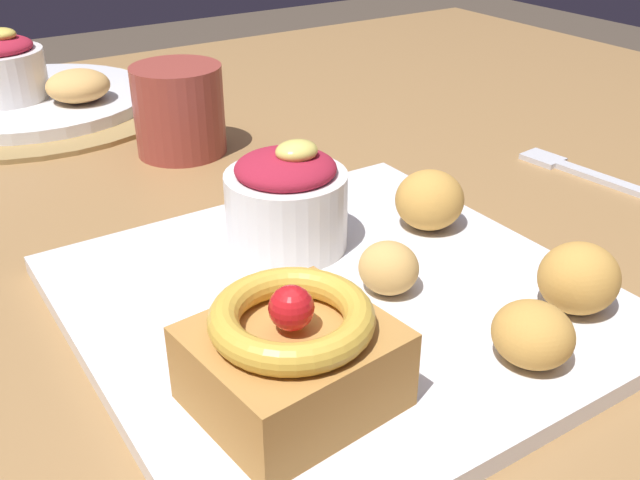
{
  "coord_description": "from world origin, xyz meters",
  "views": [
    {
      "loc": [
        -0.15,
        -0.47,
        0.98
      ],
      "look_at": [
        0.06,
        -0.14,
        0.77
      ],
      "focal_mm": 40.78,
      "sensor_mm": 36.0,
      "label": 1
    }
  ],
  "objects_px": {
    "fritter_middle": "(533,334)",
    "back_plate": "(33,99)",
    "front_plate": "(338,301)",
    "berry_ramekin": "(287,201)",
    "fritter_back": "(389,268)",
    "fritter_extra": "(579,278)",
    "fork": "(576,170)",
    "cake_slice": "(292,355)",
    "back_pastry": "(78,86)",
    "fritter_front": "(429,200)",
    "coffee_mug": "(179,110)"
  },
  "relations": [
    {
      "from": "berry_ramekin",
      "to": "back_plate",
      "type": "distance_m",
      "value": 0.44
    },
    {
      "from": "fritter_middle",
      "to": "fork",
      "type": "relative_size",
      "value": 0.35
    },
    {
      "from": "fritter_middle",
      "to": "back_plate",
      "type": "xyz_separation_m",
      "value": [
        -0.11,
        0.62,
        -0.02
      ]
    },
    {
      "from": "cake_slice",
      "to": "front_plate",
      "type": "bearing_deg",
      "value": 43.24
    },
    {
      "from": "berry_ramekin",
      "to": "fritter_middle",
      "type": "relative_size",
      "value": 1.86
    },
    {
      "from": "fritter_front",
      "to": "fritter_back",
      "type": "height_order",
      "value": "fritter_front"
    },
    {
      "from": "fritter_back",
      "to": "fork",
      "type": "bearing_deg",
      "value": 16.04
    },
    {
      "from": "back_plate",
      "to": "front_plate",
      "type": "bearing_deg",
      "value": -83.4
    },
    {
      "from": "front_plate",
      "to": "back_plate",
      "type": "bearing_deg",
      "value": 96.6
    },
    {
      "from": "front_plate",
      "to": "fritter_back",
      "type": "height_order",
      "value": "fritter_back"
    },
    {
      "from": "fork",
      "to": "fritter_front",
      "type": "bearing_deg",
      "value": 91.16
    },
    {
      "from": "berry_ramekin",
      "to": "back_pastry",
      "type": "distance_m",
      "value": 0.38
    },
    {
      "from": "berry_ramekin",
      "to": "fork",
      "type": "height_order",
      "value": "berry_ramekin"
    },
    {
      "from": "cake_slice",
      "to": "fritter_extra",
      "type": "relative_size",
      "value": 2.05
    },
    {
      "from": "fork",
      "to": "coffee_mug",
      "type": "xyz_separation_m",
      "value": [
        -0.27,
        0.24,
        0.04
      ]
    },
    {
      "from": "berry_ramekin",
      "to": "coffee_mug",
      "type": "bearing_deg",
      "value": 84.71
    },
    {
      "from": "fritter_middle",
      "to": "fork",
      "type": "bearing_deg",
      "value": 34.88
    },
    {
      "from": "fritter_back",
      "to": "front_plate",
      "type": "bearing_deg",
      "value": 152.4
    },
    {
      "from": "fritter_extra",
      "to": "fork",
      "type": "bearing_deg",
      "value": 38.99
    },
    {
      "from": "fritter_front",
      "to": "back_plate",
      "type": "distance_m",
      "value": 0.5
    },
    {
      "from": "fritter_back",
      "to": "fork",
      "type": "relative_size",
      "value": 0.3
    },
    {
      "from": "fritter_extra",
      "to": "back_plate",
      "type": "bearing_deg",
      "value": 105.64
    },
    {
      "from": "fritter_back",
      "to": "back_plate",
      "type": "relative_size",
      "value": 0.15
    },
    {
      "from": "back_plate",
      "to": "coffee_mug",
      "type": "xyz_separation_m",
      "value": [
        0.09,
        -0.21,
        0.03
      ]
    },
    {
      "from": "fritter_extra",
      "to": "fork",
      "type": "height_order",
      "value": "fritter_extra"
    },
    {
      "from": "back_pastry",
      "to": "front_plate",
      "type": "bearing_deg",
      "value": -87.3
    },
    {
      "from": "fritter_back",
      "to": "coffee_mug",
      "type": "height_order",
      "value": "coffee_mug"
    },
    {
      "from": "fritter_front",
      "to": "fritter_back",
      "type": "distance_m",
      "value": 0.09
    },
    {
      "from": "fritter_front",
      "to": "fritter_extra",
      "type": "xyz_separation_m",
      "value": [
        0.0,
        -0.13,
        -0.0
      ]
    },
    {
      "from": "front_plate",
      "to": "coffee_mug",
      "type": "distance_m",
      "value": 0.3
    },
    {
      "from": "fork",
      "to": "coffee_mug",
      "type": "height_order",
      "value": "coffee_mug"
    },
    {
      "from": "fritter_front",
      "to": "fritter_middle",
      "type": "distance_m",
      "value": 0.16
    },
    {
      "from": "cake_slice",
      "to": "back_pastry",
      "type": "height_order",
      "value": "cake_slice"
    },
    {
      "from": "back_pastry",
      "to": "fork",
      "type": "distance_m",
      "value": 0.51
    },
    {
      "from": "berry_ramekin",
      "to": "back_pastry",
      "type": "bearing_deg",
      "value": 94.03
    },
    {
      "from": "berry_ramekin",
      "to": "fritter_extra",
      "type": "xyz_separation_m",
      "value": [
        0.1,
        -0.16,
        -0.01
      ]
    },
    {
      "from": "cake_slice",
      "to": "coffee_mug",
      "type": "relative_size",
      "value": 1.2
    },
    {
      "from": "front_plate",
      "to": "fritter_middle",
      "type": "xyz_separation_m",
      "value": [
        0.05,
        -0.11,
        0.02
      ]
    },
    {
      "from": "coffee_mug",
      "to": "berry_ramekin",
      "type": "bearing_deg",
      "value": -95.29
    },
    {
      "from": "front_plate",
      "to": "fritter_extra",
      "type": "relative_size",
      "value": 6.29
    },
    {
      "from": "berry_ramekin",
      "to": "cake_slice",
      "type": "bearing_deg",
      "value": -119.76
    },
    {
      "from": "front_plate",
      "to": "berry_ramekin",
      "type": "distance_m",
      "value": 0.08
    },
    {
      "from": "fritter_extra",
      "to": "fork",
      "type": "distance_m",
      "value": 0.25
    },
    {
      "from": "cake_slice",
      "to": "fritter_front",
      "type": "distance_m",
      "value": 0.21
    },
    {
      "from": "front_plate",
      "to": "berry_ramekin",
      "type": "relative_size",
      "value": 3.68
    },
    {
      "from": "cake_slice",
      "to": "fritter_extra",
      "type": "bearing_deg",
      "value": -6.48
    },
    {
      "from": "coffee_mug",
      "to": "cake_slice",
      "type": "bearing_deg",
      "value": -105.31
    },
    {
      "from": "coffee_mug",
      "to": "fritter_back",
      "type": "bearing_deg",
      "value": -89.87
    },
    {
      "from": "fritter_middle",
      "to": "berry_ramekin",
      "type": "bearing_deg",
      "value": 103.28
    },
    {
      "from": "fritter_front",
      "to": "cake_slice",
      "type": "bearing_deg",
      "value": -148.94
    }
  ]
}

